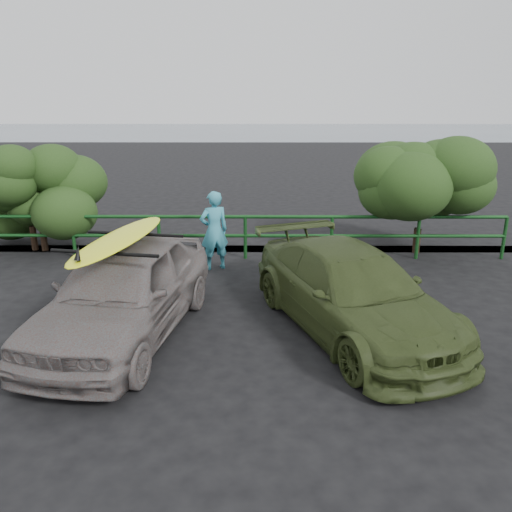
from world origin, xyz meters
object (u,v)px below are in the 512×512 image
at_px(surfboard, 120,238).
at_px(man, 214,231).
at_px(sedan, 125,291).
at_px(olive_vehicle, 351,291).
at_px(guardrail, 202,237).

bearing_deg(surfboard, man, 81.29).
bearing_deg(sedan, olive_vehicle, 12.99).
bearing_deg(sedan, guardrail, 89.29).
relative_size(guardrail, olive_vehicle, 3.08).
distance_m(sedan, olive_vehicle, 3.54).
distance_m(olive_vehicle, surfboard, 3.65).
bearing_deg(olive_vehicle, guardrail, 104.90).
relative_size(sedan, man, 2.51).
xyz_separation_m(guardrail, olive_vehicle, (2.77, -3.83, 0.14)).
bearing_deg(man, guardrail, -87.73).
height_order(guardrail, olive_vehicle, olive_vehicle).
xyz_separation_m(olive_vehicle, surfboard, (-3.53, -0.19, 0.91)).
bearing_deg(surfboard, olive_vehicle, 12.99).
xyz_separation_m(sedan, man, (1.11, 3.27, 0.12)).
relative_size(sedan, olive_vehicle, 0.95).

